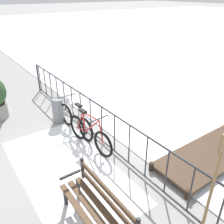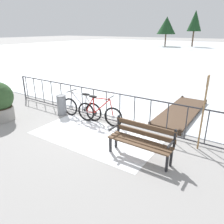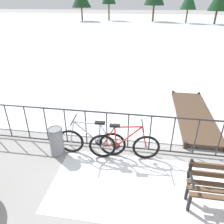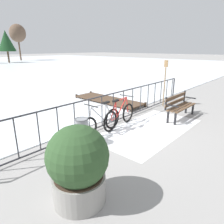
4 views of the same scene
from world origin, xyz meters
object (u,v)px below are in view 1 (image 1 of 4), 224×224
object	(u,v)px
bicycle_near_railing	(76,120)
park_bench	(98,206)
bicycle_second	(89,134)
trash_bin	(58,110)
oar_upright	(213,185)

from	to	relation	value
bicycle_near_railing	park_bench	world-z (taller)	bicycle_near_railing
bicycle_second	trash_bin	distance (m)	1.67
park_bench	trash_bin	xyz separation A→B (m)	(-3.76, 0.98, -0.14)
bicycle_near_railing	park_bench	xyz separation A→B (m)	(2.90, -1.11, 0.14)
trash_bin	oar_upright	distance (m)	4.92
bicycle_near_railing	park_bench	bearing A→B (deg)	-20.95
park_bench	trash_bin	world-z (taller)	park_bench
trash_bin	bicycle_near_railing	bearing A→B (deg)	8.68
bicycle_second	trash_bin	bearing A→B (deg)	-176.81
bicycle_near_railing	trash_bin	xyz separation A→B (m)	(-0.85, -0.13, 0.00)
bicycle_near_railing	oar_upright	xyz separation A→B (m)	(4.00, 0.09, 0.77)
oar_upright	bicycle_second	bearing A→B (deg)	-177.78
bicycle_near_railing	bicycle_second	distance (m)	0.81
bicycle_near_railing	park_bench	size ratio (longest dim) A/B	1.07
oar_upright	trash_bin	bearing A→B (deg)	-177.45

